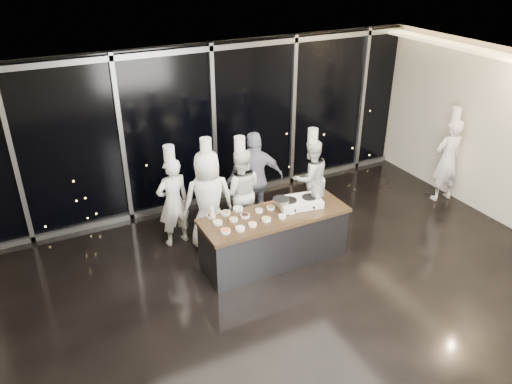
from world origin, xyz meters
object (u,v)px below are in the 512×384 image
Objects in this scene: chef_far_left at (173,201)px; chef_left at (208,199)px; chef_right at (310,178)px; stock_pot at (318,189)px; chef_center at (240,191)px; frying_pan at (281,200)px; chef_side at (447,159)px; guest at (255,179)px; stove at (299,202)px; demo_counter at (274,237)px.

chef_left is (0.53, -0.33, 0.06)m from chef_far_left.
stock_pot is at bearing 62.17° from chef_right.
chef_left reaches higher than chef_center.
chef_left is at bearing 147.37° from frying_pan.
stock_pot is 1.24m from chef_right.
frying_pan is 0.67m from stock_pot.
chef_side is at bearing -169.31° from chef_center.
stock_pot is at bearing 2.22° from frying_pan.
chef_far_left is 1.22m from chef_center.
chef_right is (1.11, -0.17, -0.13)m from guest.
stove is at bearing 110.31° from guest.
chef_center is at bearing 94.69° from demo_counter.
chef_center is at bearing -4.99° from chef_side.
chef_far_left is (-2.13, 1.26, -0.31)m from stock_pot.
chef_left is at bearing -1.92° from chef_side.
chef_center is at bearing 130.59° from stock_pot.
stove is at bearing 48.82° from chef_right.
chef_left reaches higher than frying_pan.
demo_counter is at bearing -163.00° from stove.
chef_right is at bearing -160.62° from chef_center.
guest reaches higher than stove.
chef_center reaches higher than chef_right.
stock_pot is (0.84, 0.03, 0.70)m from demo_counter.
stock_pot is 1.37m from guest.
chef_right is (2.68, -0.20, -0.05)m from chef_far_left.
chef_far_left is at bearing -4.63° from chef_right.
chef_left is at bearing 128.86° from demo_counter.
guest is (1.57, -0.03, 0.08)m from chef_far_left.
demo_counter is 1.32× the size of chef_far_left.
chef_right is (2.16, 0.13, -0.12)m from chef_left.
guest is (-0.23, 1.19, -0.04)m from stove.
chef_far_left is 1.01× the size of guest.
chef_side is (3.92, -0.88, -0.03)m from guest.
demo_counter is at bearing 86.87° from guest.
chef_far_left is (-1.30, 1.29, 0.39)m from demo_counter.
frying_pan reaches higher than stove.
chef_side reaches higher than stock_pot.
demo_counter is at bearing 115.07° from chef_center.
chef_far_left reaches higher than frying_pan.
stock_pot is (0.33, -0.04, 0.18)m from stove.
chef_left reaches higher than chef_far_left.
chef_far_left is 0.94× the size of chef_side.
demo_counter is at bearing -138.14° from frying_pan.
chef_center is (1.20, -0.17, -0.01)m from chef_far_left.
stock_pot reaches higher than frying_pan.
stove is 0.42× the size of chef_far_left.
chef_right is at bearing 166.78° from chef_far_left.
chef_right reaches higher than stock_pot.
chef_side is (4.20, 0.38, 0.44)m from demo_counter.
chef_right is at bearing 62.53° from stock_pot.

